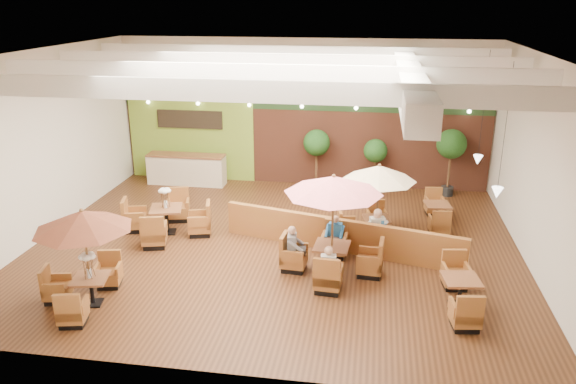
% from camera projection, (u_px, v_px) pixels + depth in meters
% --- Properties ---
extents(room, '(14.04, 14.00, 5.52)m').
position_uv_depth(room, '(290.00, 115.00, 16.37)').
color(room, '#381E0F').
rests_on(room, ground).
extents(service_counter, '(3.00, 0.75, 1.18)m').
position_uv_depth(service_counter, '(187.00, 169.00, 21.69)').
color(service_counter, beige).
rests_on(service_counter, ground).
extents(booth_divider, '(6.92, 1.94, 0.98)m').
position_uv_depth(booth_divider, '(340.00, 235.00, 15.95)').
color(booth_divider, brown).
rests_on(booth_divider, ground).
extents(table_0, '(2.34, 2.45, 2.43)m').
position_uv_depth(table_0, '(82.00, 237.00, 12.77)').
color(table_0, brown).
rests_on(table_0, ground).
extents(table_1, '(2.70, 2.70, 2.73)m').
position_uv_depth(table_1, '(333.00, 207.00, 14.24)').
color(table_1, brown).
rests_on(table_1, ground).
extents(table_2, '(2.28, 2.38, 2.36)m').
position_uv_depth(table_2, '(377.00, 185.00, 16.35)').
color(table_2, brown).
rests_on(table_2, ground).
extents(table_3, '(2.91, 2.91, 1.60)m').
position_uv_depth(table_3, '(167.00, 219.00, 17.21)').
color(table_3, brown).
rests_on(table_3, ground).
extents(table_4, '(0.93, 2.52, 0.92)m').
position_uv_depth(table_4, '(460.00, 293.00, 13.13)').
color(table_4, brown).
rests_on(table_4, ground).
extents(table_5, '(0.87, 2.38, 0.87)m').
position_uv_depth(table_5, '(437.00, 214.00, 17.90)').
color(table_5, brown).
rests_on(table_5, ground).
extents(topiary_0, '(0.98, 0.98, 2.28)m').
position_uv_depth(topiary_0, '(317.00, 145.00, 20.77)').
color(topiary_0, black).
rests_on(topiary_0, ground).
extents(topiary_1, '(0.86, 0.86, 2.01)m').
position_uv_depth(topiary_1, '(375.00, 153.00, 20.51)').
color(topiary_1, black).
rests_on(topiary_1, ground).
extents(topiary_2, '(1.06, 1.06, 2.47)m').
position_uv_depth(topiary_2, '(451.00, 147.00, 20.01)').
color(topiary_2, black).
rests_on(topiary_2, ground).
extents(diner_0, '(0.39, 0.32, 0.77)m').
position_uv_depth(diner_0, '(328.00, 264.00, 13.67)').
color(diner_0, silver).
rests_on(diner_0, ground).
extents(diner_1, '(0.38, 0.32, 0.74)m').
position_uv_depth(diner_1, '(335.00, 232.00, 15.54)').
color(diner_1, '#235F99').
rests_on(diner_1, ground).
extents(diner_2, '(0.33, 0.40, 0.79)m').
position_uv_depth(diner_2, '(294.00, 244.00, 14.75)').
color(diner_2, slate).
rests_on(diner_2, ground).
extents(diner_3, '(0.39, 0.32, 0.78)m').
position_uv_depth(diner_3, '(377.00, 227.00, 15.85)').
color(diner_3, '#235F99').
rests_on(diner_3, ground).
extents(diner_4, '(0.46, 0.41, 0.85)m').
position_uv_depth(diner_4, '(377.00, 226.00, 15.84)').
color(diner_4, silver).
rests_on(diner_4, ground).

